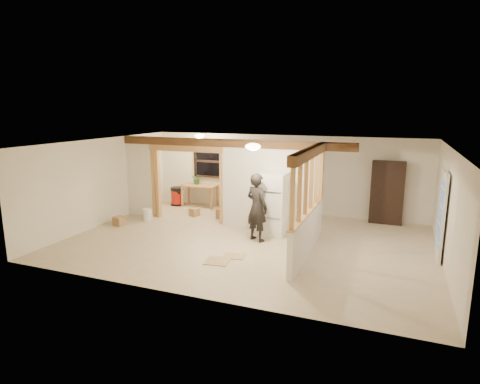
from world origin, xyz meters
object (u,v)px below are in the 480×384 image
at_px(refrigerator, 273,204).
at_px(shop_vac, 177,196).
at_px(woman, 257,207).
at_px(bookshelf, 387,193).
at_px(work_table, 200,196).

xyz_separation_m(refrigerator, shop_vac, (-4.08, 1.96, -0.52)).
relative_size(refrigerator, woman, 0.95).
height_order(refrigerator, bookshelf, bookshelf).
height_order(work_table, bookshelf, bookshelf).
height_order(woman, shop_vac, woman).
relative_size(work_table, bookshelf, 0.65).
distance_m(shop_vac, bookshelf, 6.91).
bearing_deg(work_table, refrigerator, -31.33).
xyz_separation_m(refrigerator, bookshelf, (2.80, 2.22, 0.09)).
height_order(refrigerator, shop_vac, refrigerator).
distance_m(work_table, shop_vac, 0.83).
distance_m(woman, bookshelf, 4.18).
relative_size(woman, bookshelf, 0.95).
bearing_deg(refrigerator, work_table, 147.30).
distance_m(woman, work_table, 4.12).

